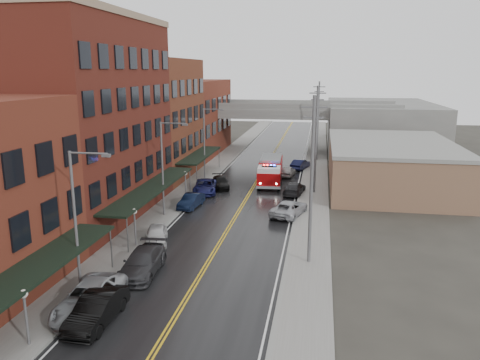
{
  "coord_description": "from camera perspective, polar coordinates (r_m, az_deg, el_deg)",
  "views": [
    {
      "loc": [
        7.71,
        -16.93,
        13.62
      ],
      "look_at": [
        -0.02,
        27.5,
        3.0
      ],
      "focal_mm": 35.0,
      "sensor_mm": 36.0,
      "label": 1
    }
  ],
  "objects": [
    {
      "name": "tan_building",
      "position": [
        58.59,
        17.83,
        1.67
      ],
      "size": [
        14.0,
        22.0,
        5.0
      ],
      "primitive_type": "cube",
      "color": "#856047",
      "rests_on": "ground"
    },
    {
      "name": "parked_car_left_4",
      "position": [
        38.39,
        -10.15,
        -6.61
      ],
      "size": [
        2.81,
        4.51,
        1.43
      ],
      "primitive_type": "imported",
      "rotation": [
        0.0,
        0.0,
        0.29
      ],
      "color": "silver",
      "rests_on": "ground"
    },
    {
      "name": "brick_building_far",
      "position": [
        78.19,
        -5.81,
        7.59
      ],
      "size": [
        9.0,
        20.0,
        12.0
      ],
      "primitive_type": "cube",
      "color": "maroon",
      "rests_on": "ground"
    },
    {
      "name": "right_far_block",
      "position": [
        88.06,
        16.63,
        6.43
      ],
      "size": [
        18.0,
        30.0,
        8.0
      ],
      "primitive_type": "cube",
      "color": "slate",
      "rests_on": "ground"
    },
    {
      "name": "road",
      "position": [
        49.47,
        0.52,
        -2.72
      ],
      "size": [
        11.0,
        160.0,
        0.02
      ],
      "primitive_type": "cube",
      "color": "black",
      "rests_on": "ground"
    },
    {
      "name": "awning_2",
      "position": [
        60.35,
        -4.88,
        3.05
      ],
      "size": [
        2.6,
        13.0,
        3.09
      ],
      "color": "black",
      "rests_on": "ground"
    },
    {
      "name": "utility_pole_2",
      "position": [
        72.3,
        9.5,
        7.26
      ],
      "size": [
        1.8,
        0.24,
        12.0
      ],
      "color": "#59595B",
      "rests_on": "ground"
    },
    {
      "name": "awning_0",
      "position": [
        27.97,
        -24.45,
        -10.35
      ],
      "size": [
        2.6,
        16.0,
        3.09
      ],
      "color": "black",
      "rests_on": "ground"
    },
    {
      "name": "street_lamp_2",
      "position": [
        59.29,
        -4.16,
        5.04
      ],
      "size": [
        2.64,
        0.22,
        9.0
      ],
      "color": "#59595B",
      "rests_on": "ground"
    },
    {
      "name": "parked_car_right_1",
      "position": [
        52.81,
        6.63,
        -1.01
      ],
      "size": [
        2.62,
        4.99,
        1.38
      ],
      "primitive_type": "imported",
      "rotation": [
        0.0,
        0.0,
        2.99
      ],
      "color": "black",
      "rests_on": "ground"
    },
    {
      "name": "brick_building_b",
      "position": [
        45.36,
        -17.91,
        6.77
      ],
      "size": [
        9.0,
        20.0,
        18.0
      ],
      "primitive_type": "cube",
      "color": "#4E1A14",
      "rests_on": "ground"
    },
    {
      "name": "fire_truck",
      "position": [
        57.31,
        3.74,
        1.21
      ],
      "size": [
        3.8,
        8.7,
        3.12
      ],
      "rotation": [
        0.0,
        0.0,
        0.05
      ],
      "color": "#8F0608",
      "rests_on": "ground"
    },
    {
      "name": "parked_car_left_7",
      "position": [
        55.31,
        -2.41,
        -0.3
      ],
      "size": [
        3.17,
        4.99,
        1.35
      ],
      "primitive_type": "imported",
      "rotation": [
        0.0,
        0.0,
        0.3
      ],
      "color": "black",
      "rests_on": "ground"
    },
    {
      "name": "parked_car_left_5",
      "position": [
        47.7,
        -5.97,
        -2.54
      ],
      "size": [
        1.97,
        4.39,
        1.4
      ],
      "primitive_type": "imported",
      "rotation": [
        0.0,
        0.0,
        -0.12
      ],
      "color": "black",
      "rests_on": "ground"
    },
    {
      "name": "parked_car_left_2",
      "position": [
        29.01,
        -17.81,
        -13.57
      ],
      "size": [
        3.26,
        6.24,
        1.68
      ],
      "primitive_type": "imported",
      "rotation": [
        0.0,
        0.0,
        0.08
      ],
      "color": "#94979B",
      "rests_on": "ground"
    },
    {
      "name": "globe_lamp_0",
      "position": [
        26.18,
        -24.77,
        -13.65
      ],
      "size": [
        0.44,
        0.44,
        3.12
      ],
      "color": "#59595B",
      "rests_on": "ground"
    },
    {
      "name": "globe_lamp_2",
      "position": [
        50.29,
        -6.68,
        0.16
      ],
      "size": [
        0.44,
        0.44,
        3.12
      ],
      "color": "#59595B",
      "rests_on": "ground"
    },
    {
      "name": "overpass",
      "position": [
        79.67,
        4.32,
        7.71
      ],
      "size": [
        40.0,
        10.0,
        7.5
      ],
      "color": "slate",
      "rests_on": "ground"
    },
    {
      "name": "awning_1",
      "position": [
        44.03,
        -10.64,
        -0.95
      ],
      "size": [
        2.6,
        18.0,
        3.09
      ],
      "color": "black",
      "rests_on": "ground"
    },
    {
      "name": "sidewalk_left",
      "position": [
        51.1,
        -7.59,
        -2.24
      ],
      "size": [
        3.0,
        160.0,
        0.15
      ],
      "primitive_type": "cube",
      "color": "slate",
      "rests_on": "ground"
    },
    {
      "name": "street_lamp_1",
      "position": [
        44.15,
        -9.17,
        2.07
      ],
      "size": [
        2.64,
        0.22,
        9.0
      ],
      "color": "#59595B",
      "rests_on": "ground"
    },
    {
      "name": "curb_right",
      "position": [
        48.89,
        7.08,
        -2.94
      ],
      "size": [
        0.3,
        160.0,
        0.15
      ],
      "primitive_type": "cube",
      "color": "gray",
      "rests_on": "ground"
    },
    {
      "name": "sidewalk_right",
      "position": [
        48.84,
        9.02,
        -3.02
      ],
      "size": [
        3.0,
        160.0,
        0.15
      ],
      "primitive_type": "cube",
      "color": "slate",
      "rests_on": "ground"
    },
    {
      "name": "parked_car_left_6",
      "position": [
        53.22,
        -4.25,
        -0.78
      ],
      "size": [
        3.27,
        5.71,
        1.5
      ],
      "primitive_type": "imported",
      "rotation": [
        0.0,
        0.0,
        0.15
      ],
      "color": "#13164A",
      "rests_on": "ground"
    },
    {
      "name": "utility_pole_0",
      "position": [
        32.76,
        8.73,
        0.19
      ],
      "size": [
        1.8,
        0.24,
        12.0
      ],
      "color": "#59595B",
      "rests_on": "ground"
    },
    {
      "name": "street_lamp_0",
      "position": [
        29.93,
        -19.1,
        -3.87
      ],
      "size": [
        2.64,
        0.22,
        9.0
      ],
      "color": "#59595B",
      "rests_on": "ground"
    },
    {
      "name": "brick_building_c",
      "position": [
        61.46,
        -10.25,
        7.33
      ],
      "size": [
        9.0,
        15.0,
        15.0
      ],
      "primitive_type": "cube",
      "color": "brown",
      "rests_on": "ground"
    },
    {
      "name": "parked_car_left_3",
      "position": [
        33.13,
        -11.79,
        -9.79
      ],
      "size": [
        2.62,
        5.73,
        1.63
      ],
      "primitive_type": "imported",
      "rotation": [
        0.0,
        0.0,
        0.06
      ],
      "color": "#2B2B2E",
      "rests_on": "ground"
    },
    {
      "name": "parked_car_right_0",
      "position": [
        45.08,
        6.02,
        -3.44
      ],
      "size": [
        3.79,
        5.74,
        1.46
      ],
      "primitive_type": "imported",
      "rotation": [
        0.0,
        0.0,
        2.86
      ],
      "color": "#A3A4AB",
      "rests_on": "ground"
    },
    {
      "name": "utility_pole_1",
      "position": [
        52.44,
        9.26,
        5.06
      ],
      "size": [
        1.8,
        0.24,
        12.0
      ],
      "color": "#59595B",
      "rests_on": "ground"
    },
    {
      "name": "parked_car_left_1",
      "position": [
        27.74,
        -17.05,
        -14.85
      ],
      "size": [
        1.79,
        5.01,
        1.64
      ],
      "primitive_type": "imported",
      "rotation": [
        0.0,
        0.0,
        -0.01
      ],
      "color": "black",
      "rests_on": "ground"
    },
    {
      "name": "globe_lamp_1",
      "position": [
        37.57,
        -12.74,
        -4.6
      ],
      "size": [
        0.44,
        0.44,
        3.12
      ],
      "color": "#59595B",
      "rests_on": "ground"
    },
    {
      "name": "parked_car_right_3",
      "position": [
        66.23,
        7.34,
        1.9
      ],
      "size": [
        2.73,
        4.6,
        1.43
      ],
      "primitive_type": "imported",
      "rotation": [
        0.0,
        0.0,
        2.84
      ],
      "color": "black",
      "rests_on": "ground"
    },
    {
      "name": "parked_car_right_2",
      "position": [
        61.7,
        5.84,
        1.08
      ],
      "size": [
        2.08,
        4.18,
        1.37
      ],
      "primitive_type": "imported",
      "rotation": [
        0.0,
        0.0,
        3.02
      ],
      "color": "#B3B3B3",
      "rests_on": "ground"
    },
    {
      "name": "curb_left",
      "position": [
        50.64,
        -5.8,
        -2.33
      ],
      "size": [
        0.3,
        160.0,
        0.15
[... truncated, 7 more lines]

